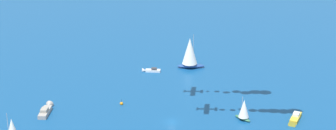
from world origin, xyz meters
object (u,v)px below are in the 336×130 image
motorboat_ahead (295,119)px  marker_buoy (121,103)px  sailboat_near_centre (244,110)px  sailboat_trailing (190,53)px  motorboat_outer_ring_a (46,110)px  motorboat_far_port (150,70)px

motorboat_ahead → marker_buoy: (31.11, 47.50, -0.32)m
sailboat_near_centre → sailboat_trailing: 47.57m
motorboat_ahead → motorboat_outer_ring_a: 79.73m
sailboat_near_centre → motorboat_outer_ring_a: sailboat_near_centre is taller
sailboat_trailing → marker_buoy: sailboat_trailing is taller
motorboat_far_port → sailboat_trailing: (-1.54, -15.80, 5.73)m
sailboat_near_centre → motorboat_ahead: size_ratio=0.95×
sailboat_near_centre → marker_buoy: (24.47, 32.85, -3.16)m
sailboat_near_centre → motorboat_outer_ring_a: 63.71m
marker_buoy → motorboat_outer_ring_a: bearing=82.7°
motorboat_outer_ring_a → sailboat_trailing: bearing=-71.4°
sailboat_trailing → motorboat_ahead: 55.89m
motorboat_ahead → motorboat_far_port: bearing=27.3°
sailboat_near_centre → motorboat_outer_ring_a: (27.60, 57.35, -2.76)m
motorboat_far_port → sailboat_trailing: bearing=-95.6°
sailboat_trailing → sailboat_near_centre: bearing=177.9°
sailboat_trailing → motorboat_ahead: bearing=-166.6°
sailboat_trailing → marker_buoy: size_ratio=6.55×
motorboat_far_port → motorboat_ahead: 62.60m
sailboat_trailing → motorboat_outer_ring_a: (-19.86, 59.12, -5.49)m
motorboat_far_port → marker_buoy: (-24.53, 18.81, -0.16)m
motorboat_far_port → marker_buoy: bearing=142.5°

